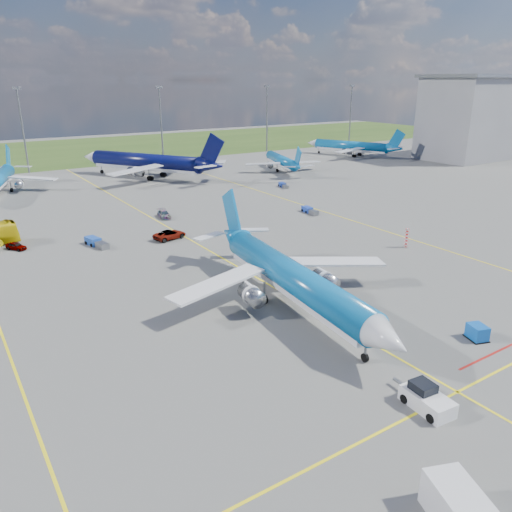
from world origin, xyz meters
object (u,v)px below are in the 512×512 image
bg_jet_nnw (0,194)px  bg_jet_ne (281,170)px  service_car_b (170,235)px  uld_container (477,332)px  baggage_tug_w (309,211)px  baggage_tug_c (96,243)px  service_car_c (164,214)px  baggage_tug_e (283,185)px  service_car_a (16,246)px  bg_jet_ene (350,156)px  pushback_tug (426,399)px  main_airliner (293,307)px  bg_jet_n (147,178)px  warning_post (407,238)px

bg_jet_nnw → bg_jet_ne: 72.33m
bg_jet_ne → service_car_b: 68.42m
uld_container → baggage_tug_w: bearing=88.2°
bg_jet_ne → uld_container: bearing=83.1°
service_car_b → baggage_tug_w: service_car_b is taller
service_car_b → baggage_tug_c: 11.40m
service_car_b → service_car_c: service_car_b is taller
service_car_b → baggage_tug_c: size_ratio=1.00×
baggage_tug_e → service_car_a: bearing=-148.1°
service_car_b → baggage_tug_e: service_car_b is taller
bg_jet_ene → pushback_tug: (-91.19, -104.91, 0.79)m
uld_container → baggage_tug_c: size_ratio=0.35×
bg_jet_nnw → bg_jet_ene: bg_jet_ene is taller
main_airliner → service_car_a: 45.30m
pushback_tug → baggage_tug_c: 55.52m
bg_jet_ne → uld_container: 99.16m
bg_jet_n → service_car_b: size_ratio=8.46×
uld_container → baggage_tug_c: 55.17m
bg_jet_n → bg_jet_ne: bg_jet_n is taller
service_car_a → baggage_tug_c: baggage_tug_c is taller
warning_post → baggage_tug_e: bearing=76.6°
pushback_tug → bg_jet_n: bearing=85.3°
bg_jet_nnw → pushback_tug: bearing=-62.3°
warning_post → bg_jet_ene: bearing=51.5°
pushback_tug → bg_jet_ne: bearing=65.2°
bg_jet_n → pushback_tug: bg_jet_n is taller
bg_jet_nnw → bg_jet_ne: bearing=11.1°
bg_jet_n → baggage_tug_w: size_ratio=9.64×
bg_jet_ene → baggage_tug_e: (-50.10, -29.94, 0.46)m
bg_jet_nnw → service_car_b: 55.12m
service_car_c → baggage_tug_c: size_ratio=0.83×
service_car_a → main_airliner: bearing=-92.6°
bg_jet_nnw → baggage_tug_c: (7.34, -49.02, 0.55)m
bg_jet_ene → bg_jet_ne: bearing=-6.3°
main_airliner → bg_jet_ene: bearing=50.3°
warning_post → main_airliner: (-27.51, -7.55, -1.50)m
main_airliner → baggage_tug_e: size_ratio=8.58×
pushback_tug → service_car_c: pushback_tug is taller
bg_jet_ne → baggage_tug_c: 75.72m
uld_container → service_car_a: size_ratio=0.55×
pushback_tug → service_car_a: pushback_tug is taller
bg_jet_n → baggage_tug_c: (-28.15, -49.96, 0.55)m
warning_post → service_car_c: bearing=123.1°
warning_post → main_airliner: size_ratio=0.08×
baggage_tug_c → bg_jet_nnw: bearing=86.2°
bg_jet_ne → uld_container: (-41.55, -90.03, 0.75)m
bg_jet_n → main_airliner: 85.83m
main_airliner → pushback_tug: (-2.39, -20.33, 0.79)m
baggage_tug_e → baggage_tug_w: bearing=-96.7°
service_car_b → baggage_tug_e: (39.73, 23.25, -0.29)m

